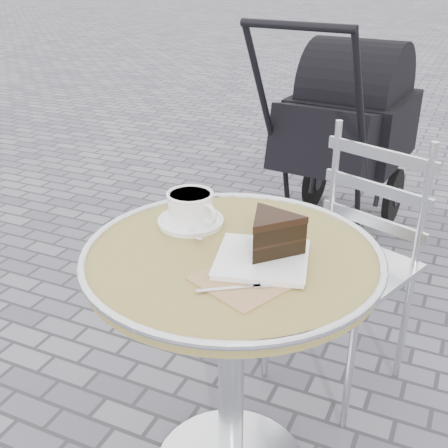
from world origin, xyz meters
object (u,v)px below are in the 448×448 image
at_px(bistro_chair, 360,233).
at_px(baby_stroller, 343,139).
at_px(cake_plate_set, 269,240).
at_px(cafe_table, 232,311).
at_px(cappuccino_set, 191,211).

xyz_separation_m(bistro_chair, baby_stroller, (-0.32, 1.09, -0.03)).
distance_m(cake_plate_set, bistro_chair, 0.66).
xyz_separation_m(cafe_table, cake_plate_set, (0.09, 0.01, 0.22)).
height_order(cake_plate_set, bistro_chair, bistro_chair).
relative_size(cafe_table, cappuccino_set, 4.02).
xyz_separation_m(cappuccino_set, cake_plate_set, (0.25, -0.09, 0.01)).
bearing_deg(bistro_chair, baby_stroller, 126.69).
height_order(cappuccino_set, bistro_chair, bistro_chair).
xyz_separation_m(cafe_table, bistro_chair, (0.19, 0.62, -0.03)).
bearing_deg(cafe_table, bistro_chair, 72.83).
distance_m(cafe_table, bistro_chair, 0.64).
bearing_deg(cappuccino_set, cafe_table, -14.20).
distance_m(bistro_chair, baby_stroller, 1.14).
bearing_deg(bistro_chair, cake_plate_set, -78.98).
bearing_deg(cappuccino_set, baby_stroller, 106.47).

